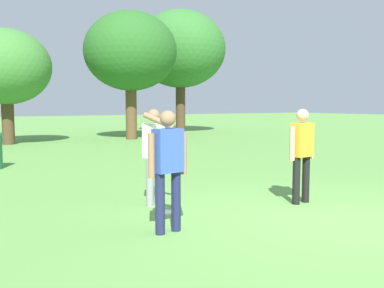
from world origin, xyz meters
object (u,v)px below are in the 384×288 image
Objects in this scene: frisbee at (164,212)px; tree_back_left at (180,50)px; tree_slender_mid at (130,52)px; person_thrower at (302,149)px; tree_far_right at (6,67)px; person_catcher at (168,163)px; person_bystander at (155,149)px.

tree_back_left reaches higher than frisbee.
tree_back_left reaches higher than tree_slender_mid.
person_thrower is 15.10m from tree_slender_mid.
person_thrower is at bearing -80.40° from tree_far_right.
frisbee is at bearing 64.97° from person_catcher.
person_bystander is 5.92× the size of frisbee.
person_bystander is at bearing 150.80° from person_thrower.
frisbee is (0.44, 0.95, -0.93)m from person_catcher.
person_thrower is 0.22× the size of tree_back_left.
person_bystander is at bearing 76.72° from frisbee.
person_thrower and person_catcher have the same top height.
frisbee is 14.31m from tree_far_right.
person_thrower is 2.61m from frisbee.
person_thrower is 1.00× the size of person_catcher.
tree_far_right reaches higher than person_catcher.
frisbee is at bearing -111.86° from tree_slender_mid.
tree_back_left is (10.12, 16.85, 4.97)m from frisbee.
person_thrower is at bearing -113.93° from tree_back_left.
tree_far_right is 0.79× the size of tree_slender_mid.
tree_slender_mid is (5.62, -0.18, 0.98)m from tree_far_right.
tree_far_right is at bearing 178.14° from tree_slender_mid.
tree_slender_mid reaches higher than person_bystander.
person_thrower reaches higher than frisbee.
tree_slender_mid reaches higher than person_thrower.
tree_back_left is at bearing 15.92° from tree_far_right.
tree_far_right is (-2.46, 14.57, 2.33)m from person_thrower.
tree_slender_mid is (5.52, 13.75, 4.23)m from frisbee.
person_bystander is (0.59, 1.55, 0.02)m from person_catcher.
person_bystander is 0.26× the size of tree_slender_mid.
frisbee is 20.27m from tree_back_left.
tree_back_left is (9.98, 16.25, 4.02)m from person_bystander.
frisbee is at bearing 164.89° from person_thrower.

